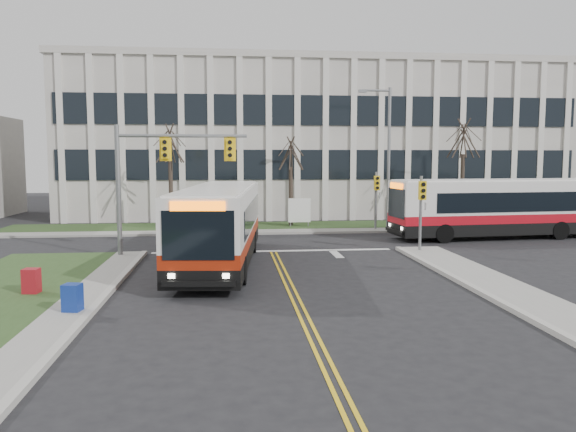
{
  "coord_description": "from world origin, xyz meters",
  "views": [
    {
      "loc": [
        -2.13,
        -19.62,
        4.63
      ],
      "look_at": [
        0.54,
        6.01,
        2.0
      ],
      "focal_mm": 35.0,
      "sensor_mm": 36.0,
      "label": 1
    }
  ],
  "objects_px": {
    "streetlight": "(386,150)",
    "newspaper_box_red": "(31,282)",
    "bus_main": "(220,227)",
    "newspaper_box_blue": "(72,300)",
    "bus_cross": "(499,209)",
    "directory_sign": "(299,211)"
  },
  "relations": [
    {
      "from": "newspaper_box_red",
      "to": "bus_cross",
      "type": "bearing_deg",
      "value": 34.69
    },
    {
      "from": "bus_main",
      "to": "newspaper_box_red",
      "type": "bearing_deg",
      "value": -135.11
    },
    {
      "from": "bus_main",
      "to": "bus_cross",
      "type": "xyz_separation_m",
      "value": [
        16.06,
        6.65,
        0.01
      ]
    },
    {
      "from": "bus_cross",
      "to": "newspaper_box_red",
      "type": "xyz_separation_m",
      "value": [
        -22.32,
        -11.78,
        -1.21
      ]
    },
    {
      "from": "directory_sign",
      "to": "newspaper_box_red",
      "type": "bearing_deg",
      "value": -122.56
    },
    {
      "from": "streetlight",
      "to": "bus_main",
      "type": "height_order",
      "value": "streetlight"
    },
    {
      "from": "streetlight",
      "to": "bus_cross",
      "type": "relative_size",
      "value": 0.73
    },
    {
      "from": "directory_sign",
      "to": "bus_main",
      "type": "relative_size",
      "value": 0.16
    },
    {
      "from": "bus_cross",
      "to": "newspaper_box_blue",
      "type": "relative_size",
      "value": 13.31
    },
    {
      "from": "directory_sign",
      "to": "streetlight",
      "type": "bearing_deg",
      "value": -13.23
    },
    {
      "from": "bus_main",
      "to": "newspaper_box_blue",
      "type": "bearing_deg",
      "value": -113.32
    },
    {
      "from": "newspaper_box_blue",
      "to": "directory_sign",
      "type": "bearing_deg",
      "value": 76.44
    },
    {
      "from": "streetlight",
      "to": "newspaper_box_red",
      "type": "distance_m",
      "value": 24.01
    },
    {
      "from": "bus_cross",
      "to": "newspaper_box_blue",
      "type": "height_order",
      "value": "bus_cross"
    },
    {
      "from": "streetlight",
      "to": "directory_sign",
      "type": "relative_size",
      "value": 4.6
    },
    {
      "from": "bus_cross",
      "to": "streetlight",
      "type": "bearing_deg",
      "value": -135.25
    },
    {
      "from": "newspaper_box_blue",
      "to": "newspaper_box_red",
      "type": "height_order",
      "value": "same"
    },
    {
      "from": "streetlight",
      "to": "bus_cross",
      "type": "bearing_deg",
      "value": -40.4
    },
    {
      "from": "directory_sign",
      "to": "bus_cross",
      "type": "distance_m",
      "value": 12.51
    },
    {
      "from": "streetlight",
      "to": "newspaper_box_red",
      "type": "relative_size",
      "value": 9.68
    },
    {
      "from": "directory_sign",
      "to": "newspaper_box_red",
      "type": "xyz_separation_m",
      "value": [
        -11.32,
        -17.74,
        -0.7
      ]
    },
    {
      "from": "streetlight",
      "to": "bus_cross",
      "type": "distance_m",
      "value": 7.99
    }
  ]
}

